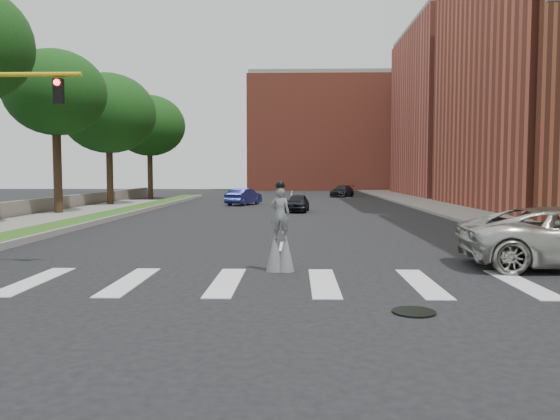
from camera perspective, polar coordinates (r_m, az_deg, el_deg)
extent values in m
plane|color=black|center=(13.51, -0.71, -8.45)|extent=(160.00, 160.00, 0.00)
cube|color=#265017|center=(35.41, -18.26, -0.72)|extent=(2.00, 60.00, 0.25)
cube|color=gray|center=(35.07, -16.64, -0.71)|extent=(0.20, 60.00, 0.28)
cube|color=slate|center=(40.11, 18.97, -0.25)|extent=(5.00, 90.00, 0.18)
cube|color=#615C53|center=(39.39, -24.82, 0.19)|extent=(0.50, 56.00, 1.10)
cylinder|color=black|center=(11.81, 13.82, -10.30)|extent=(0.90, 0.90, 0.04)
cube|color=#BD5346|center=(70.88, 19.52, 9.51)|extent=(16.00, 22.00, 20.00)
cube|color=#A84834|center=(91.55, 5.09, 7.80)|extent=(26.00, 14.00, 18.00)
cube|color=slate|center=(21.88, 26.72, 19.05)|extent=(0.50, 0.18, 0.12)
cube|color=black|center=(17.81, -22.13, 11.41)|extent=(0.28, 0.18, 0.75)
cylinder|color=#FF0C0C|center=(17.75, -22.29, 12.24)|extent=(0.18, 0.06, 0.18)
cylinder|color=black|center=(16.04, 0.59, -4.80)|extent=(0.07, 0.07, 0.92)
cylinder|color=black|center=(16.06, -0.55, -4.79)|extent=(0.07, 0.07, 0.92)
cone|color=#5C5C61|center=(16.02, 0.59, -4.40)|extent=(0.52, 0.52, 1.15)
cone|color=#5C5C61|center=(16.05, -0.55, -4.38)|extent=(0.52, 0.52, 1.15)
imported|color=#5C5C61|center=(15.91, 0.02, -0.39)|extent=(0.59, 0.40, 1.55)
sphere|color=black|center=(15.86, 0.02, 2.62)|extent=(0.26, 0.26, 0.26)
cylinder|color=black|center=(15.87, 0.02, 2.44)|extent=(0.34, 0.34, 0.02)
cube|color=yellow|center=(16.02, 0.06, 1.17)|extent=(0.22, 0.05, 0.10)
imported|color=black|center=(39.88, 1.84, 0.75)|extent=(1.91, 3.97, 1.31)
imported|color=navy|center=(48.22, -3.80, 1.41)|extent=(3.05, 4.74, 1.48)
imported|color=black|center=(64.22, 6.51, 1.96)|extent=(3.47, 4.92, 1.32)
cylinder|color=black|center=(39.49, -22.23, 4.20)|extent=(0.56, 0.56, 6.51)
ellipsoid|color=black|center=(39.84, -22.42, 11.28)|extent=(6.65, 6.65, 5.65)
cylinder|color=black|center=(48.65, -17.36, 3.85)|extent=(0.56, 0.56, 5.88)
ellipsoid|color=black|center=(48.90, -17.48, 9.61)|extent=(7.90, 7.90, 6.71)
cylinder|color=black|center=(59.70, -13.41, 3.94)|extent=(0.56, 0.56, 5.92)
ellipsoid|color=black|center=(59.90, -13.49, 8.57)|extent=(7.53, 7.53, 6.40)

